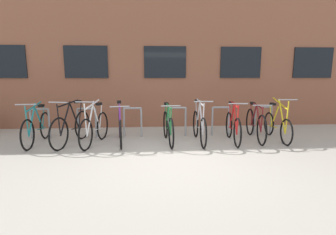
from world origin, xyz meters
TOP-DOWN VIEW (x-y plane):
  - ground_plane at (0.00, 0.00)m, footprint 42.00×42.00m
  - storefront_building at (-0.00, 6.11)m, footprint 28.00×5.87m
  - bike_rack at (-0.35, 1.90)m, footprint 6.51×0.05m
  - bicycle_purple at (-1.23, 1.38)m, footprint 0.44×1.77m
  - bicycle_green at (-0.05, 1.29)m, footprint 0.44×1.76m
  - bicycle_teal at (-3.23, 1.42)m, footprint 0.44×1.80m
  - bicycle_yellow at (2.78, 1.37)m, footprint 0.44×1.72m
  - bicycle_silver at (0.73, 1.29)m, footprint 0.44×1.82m
  - bicycle_red at (1.57, 1.23)m, footprint 0.44×1.66m
  - bicycle_black at (-2.38, 1.32)m, footprint 0.56×1.77m
  - bicycle_maroon at (2.23, 1.42)m, footprint 0.44×1.82m
  - bicycle_white at (-1.82, 1.26)m, footprint 0.48×1.72m

SIDE VIEW (x-z plane):
  - ground_plane at x=0.00m, z-range 0.00..0.00m
  - bicycle_yellow at x=2.78m, z-range -0.19..0.93m
  - bicycle_purple at x=-1.23m, z-range -0.13..0.89m
  - bicycle_red at x=1.57m, z-range -0.14..0.90m
  - bicycle_teal at x=-3.23m, z-range -0.14..0.91m
  - bicycle_green at x=-0.05m, z-range -0.11..0.89m
  - bicycle_white at x=-1.82m, z-range -0.16..0.95m
  - bicycle_maroon at x=2.23m, z-range -0.09..0.88m
  - bicycle_silver at x=0.73m, z-range -0.15..0.94m
  - bicycle_black at x=-2.38m, z-range -0.14..0.95m
  - bike_rack at x=-0.35m, z-range 0.08..0.88m
  - storefront_building at x=0.00m, z-range 0.00..5.21m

